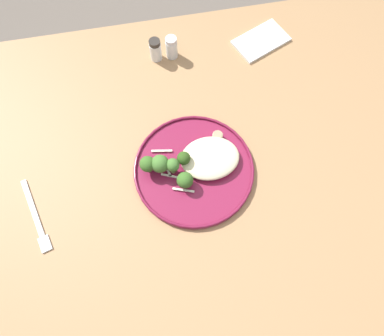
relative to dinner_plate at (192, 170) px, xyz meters
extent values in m
plane|color=#665B51|center=(0.00, 0.01, -0.75)|extent=(6.00, 6.00, 0.00)
cube|color=#9E754C|center=(0.00, 0.01, -0.03)|extent=(1.40, 1.00, 0.04)
cube|color=olive|center=(-0.64, -0.43, -0.40)|extent=(0.06, 0.06, 0.70)
cube|color=olive|center=(0.64, -0.43, -0.40)|extent=(0.06, 0.06, 0.70)
cylinder|color=maroon|center=(0.00, 0.00, 0.00)|extent=(0.29, 0.29, 0.01)
torus|color=maroon|center=(0.00, 0.00, 0.01)|extent=(0.29, 0.29, 0.01)
ellipsoid|color=beige|center=(-0.05, -0.01, 0.02)|extent=(0.14, 0.11, 0.03)
cylinder|color=#E5C689|center=(-0.05, -0.02, 0.01)|extent=(0.03, 0.03, 0.01)
cylinder|color=#958159|center=(-0.05, -0.02, 0.02)|extent=(0.03, 0.03, 0.00)
cylinder|color=#E5C689|center=(-0.02, -0.03, 0.01)|extent=(0.03, 0.03, 0.01)
cylinder|color=#958159|center=(-0.02, -0.03, 0.02)|extent=(0.02, 0.02, 0.00)
cylinder|color=beige|center=(-0.03, 0.00, 0.01)|extent=(0.02, 0.02, 0.01)
cylinder|color=#988766|center=(-0.03, 0.00, 0.02)|extent=(0.02, 0.02, 0.00)
cylinder|color=#E5C689|center=(-0.10, -0.01, 0.01)|extent=(0.04, 0.04, 0.01)
cylinder|color=#958159|center=(-0.10, -0.01, 0.02)|extent=(0.03, 0.03, 0.00)
cylinder|color=beige|center=(-0.08, -0.07, 0.01)|extent=(0.03, 0.03, 0.01)
cylinder|color=#988766|center=(-0.08, -0.07, 0.02)|extent=(0.02, 0.02, 0.00)
cylinder|color=#E5C689|center=(-0.06, -0.05, 0.01)|extent=(0.04, 0.04, 0.01)
cylinder|color=#958159|center=(-0.06, -0.05, 0.02)|extent=(0.03, 0.03, 0.00)
cylinder|color=beige|center=(-0.07, 0.00, 0.01)|extent=(0.03, 0.03, 0.02)
cylinder|color=#988766|center=(-0.07, 0.00, 0.02)|extent=(0.03, 0.03, 0.00)
cylinder|color=#7A994C|center=(0.02, -0.02, 0.01)|extent=(0.01, 0.01, 0.03)
sphere|color=#2D4C19|center=(0.02, -0.02, 0.04)|extent=(0.03, 0.03, 0.03)
cylinder|color=#7A994C|center=(0.10, -0.02, 0.01)|extent=(0.01, 0.01, 0.02)
sphere|color=#386023|center=(0.10, -0.02, 0.04)|extent=(0.04, 0.04, 0.04)
cylinder|color=#89A356|center=(0.02, 0.03, 0.01)|extent=(0.01, 0.01, 0.02)
sphere|color=#386023|center=(0.02, 0.03, 0.03)|extent=(0.04, 0.04, 0.04)
cylinder|color=#7A994C|center=(0.04, 0.00, 0.01)|extent=(0.02, 0.02, 0.03)
sphere|color=#42702D|center=(0.04, 0.00, 0.04)|extent=(0.03, 0.03, 0.03)
cylinder|color=#7A994C|center=(0.07, -0.01, 0.01)|extent=(0.02, 0.02, 0.02)
sphere|color=#42702D|center=(0.07, -0.01, 0.04)|extent=(0.04, 0.04, 0.04)
cube|color=silver|center=(0.06, -0.06, 0.01)|extent=(0.05, 0.01, 0.00)
cube|color=silver|center=(0.03, 0.05, 0.01)|extent=(0.05, 0.02, 0.00)
cube|color=silver|center=(0.06, -0.01, 0.01)|extent=(0.02, 0.04, 0.00)
cube|color=silver|center=(0.05, 0.01, 0.01)|extent=(0.05, 0.02, 0.00)
cube|color=silver|center=(0.38, 0.02, -0.01)|extent=(0.05, 0.15, 0.00)
cube|color=silver|center=(0.36, 0.11, -0.01)|extent=(0.03, 0.04, 0.00)
cube|color=white|center=(-0.27, -0.35, 0.00)|extent=(0.17, 0.14, 0.01)
cylinder|color=white|center=(-0.01, -0.35, 0.02)|extent=(0.03, 0.03, 0.05)
cylinder|color=silver|center=(-0.01, -0.35, 0.05)|extent=(0.03, 0.03, 0.01)
cylinder|color=white|center=(0.03, -0.35, 0.02)|extent=(0.03, 0.03, 0.05)
cylinder|color=#332D28|center=(0.03, -0.35, 0.05)|extent=(0.03, 0.03, 0.01)
camera|label=1|loc=(0.06, 0.30, 0.79)|focal=32.84mm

